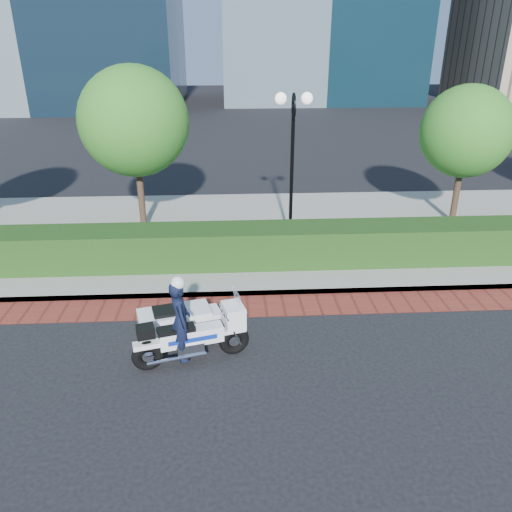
{
  "coord_description": "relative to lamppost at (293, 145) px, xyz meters",
  "views": [
    {
      "loc": [
        -0.79,
        -8.55,
        5.68
      ],
      "look_at": [
        -0.19,
        2.1,
        1.0
      ],
      "focal_mm": 35.0,
      "sensor_mm": 36.0,
      "label": 1
    }
  ],
  "objects": [
    {
      "name": "hedge_main",
      "position": [
        -1.0,
        -1.6,
        -2.31
      ],
      "size": [
        18.0,
        1.2,
        1.0
      ],
      "primitive_type": "cube",
      "color": "black",
      "rests_on": "sidewalk"
    },
    {
      "name": "police_motorcycle",
      "position": [
        -2.72,
        -5.47,
        -2.33
      ],
      "size": [
        2.26,
        1.63,
        1.83
      ],
      "rotation": [
        0.0,
        0.0,
        0.26
      ],
      "color": "black",
      "rests_on": "ground"
    },
    {
      "name": "lamppost",
      "position": [
        0.0,
        0.0,
        0.0
      ],
      "size": [
        1.02,
        0.7,
        4.21
      ],
      "color": "black",
      "rests_on": "sidewalk"
    },
    {
      "name": "brick_strip",
      "position": [
        -1.0,
        -3.7,
        -2.95
      ],
      "size": [
        60.0,
        1.0,
        0.01
      ],
      "primitive_type": "cube",
      "color": "maroon",
      "rests_on": "ground"
    },
    {
      "name": "sidewalk",
      "position": [
        -1.0,
        0.8,
        -2.88
      ],
      "size": [
        60.0,
        8.0,
        0.15
      ],
      "primitive_type": "cube",
      "color": "gray",
      "rests_on": "ground"
    },
    {
      "name": "tree_b",
      "position": [
        -4.5,
        1.3,
        0.48
      ],
      "size": [
        3.2,
        3.2,
        4.89
      ],
      "color": "#332319",
      "rests_on": "sidewalk"
    },
    {
      "name": "tree_c",
      "position": [
        5.5,
        1.3,
        0.09
      ],
      "size": [
        2.8,
        2.8,
        4.3
      ],
      "color": "#332319",
      "rests_on": "sidewalk"
    },
    {
      "name": "ground",
      "position": [
        -1.0,
        -5.2,
        -2.96
      ],
      "size": [
        120.0,
        120.0,
        0.0
      ],
      "primitive_type": "plane",
      "color": "black",
      "rests_on": "ground"
    }
  ]
}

